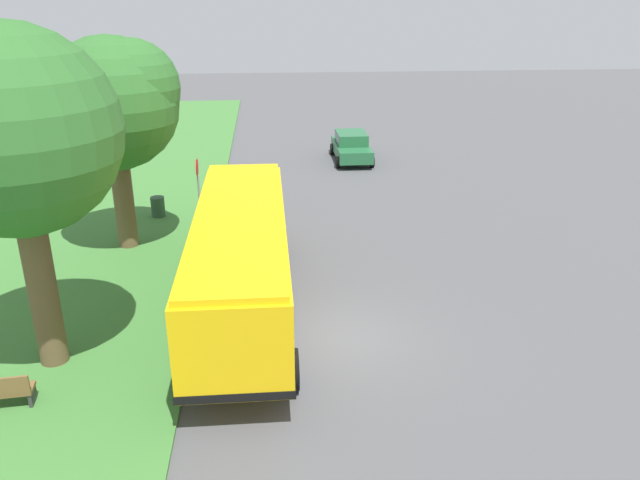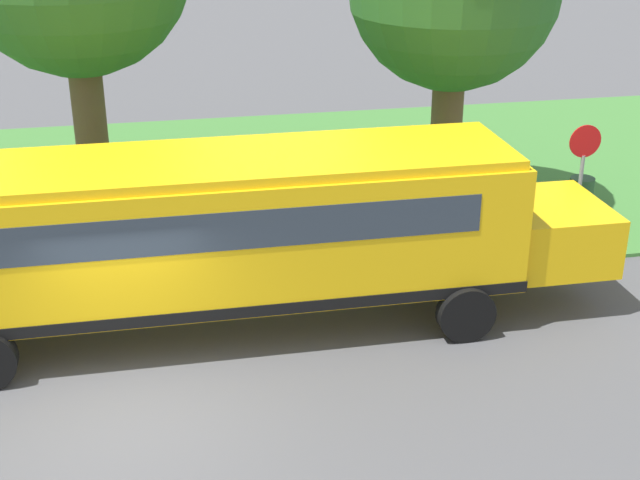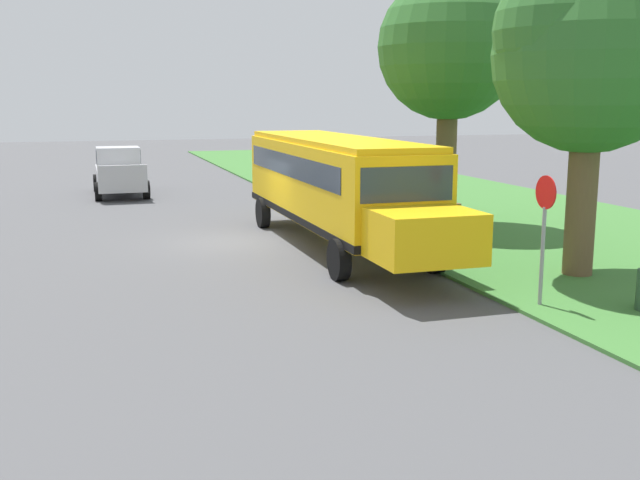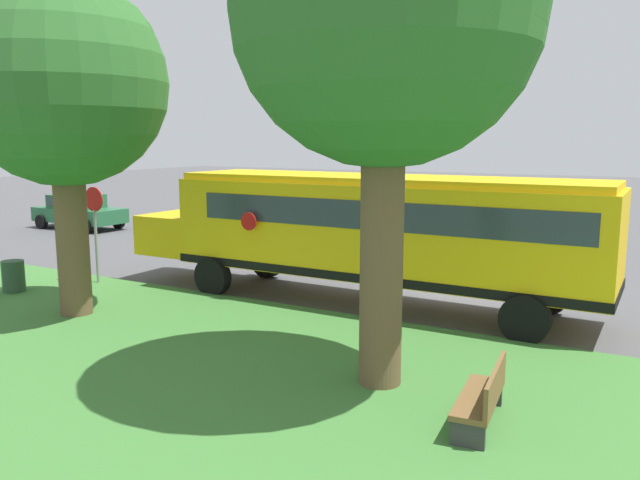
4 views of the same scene
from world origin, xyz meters
TOP-DOWN VIEW (x-y plane):
  - ground_plane at (0.00, 0.00)m, footprint 120.00×120.00m
  - grass_verge at (-10.00, 0.00)m, footprint 12.00×80.00m
  - school_bus at (-2.69, 1.77)m, footprint 2.84×12.42m
  - stop_sign at (-4.60, 9.22)m, footprint 0.08×0.68m
  - park_bench at (-8.07, -2.49)m, footprint 1.64×0.65m
  - trash_bin at (-6.44, 10.27)m, footprint 0.56×0.56m

SIDE VIEW (x-z plane):
  - ground_plane at x=0.00m, z-range 0.00..0.00m
  - grass_verge at x=-10.00m, z-range 0.00..0.08m
  - trash_bin at x=-6.44m, z-range 0.00..0.90m
  - park_bench at x=-8.07m, z-range 0.01..0.93m
  - stop_sign at x=-4.60m, z-range 0.37..3.11m
  - school_bus at x=-2.69m, z-range 0.34..3.50m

